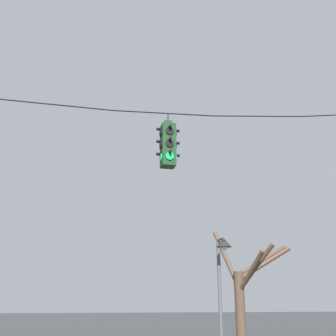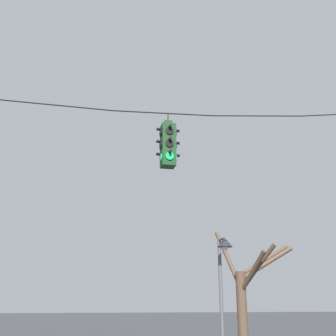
% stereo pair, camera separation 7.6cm
% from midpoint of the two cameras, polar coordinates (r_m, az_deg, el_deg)
% --- Properties ---
extents(span_wire, '(17.83, 0.03, 0.78)m').
position_cam_midpoint_polar(span_wire, '(10.58, -14.43, 9.46)').
color(span_wire, black).
extents(traffic_light_near_right_pole, '(0.58, 0.58, 1.40)m').
position_cam_midpoint_polar(traffic_light_near_right_pole, '(10.37, -0.21, 3.13)').
color(traffic_light_near_right_pole, '#143819').
extents(street_lamp, '(0.50, 0.86, 4.19)m').
position_cam_midpoint_polar(street_lamp, '(14.16, 7.21, -13.21)').
color(street_lamp, '#515156').
rests_on(street_lamp, ground_plane).
extents(bare_tree, '(3.10, 3.71, 5.55)m').
position_cam_midpoint_polar(bare_tree, '(19.97, 10.38, -15.74)').
color(bare_tree, brown).
rests_on(bare_tree, ground_plane).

